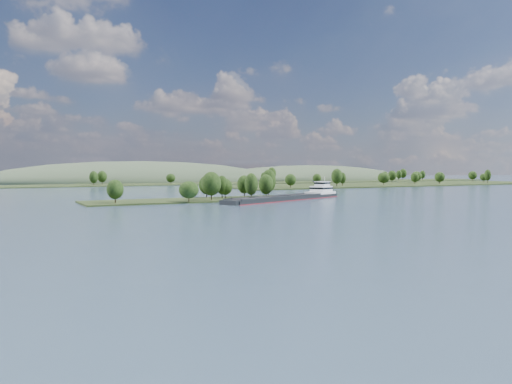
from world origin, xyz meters
TOP-DOWN VIEW (x-y plane):
  - ground at (0.00, 120.00)m, footprint 1800.00×1800.00m
  - tree_island at (6.75, 178.38)m, footprint 100.00×32.74m
  - right_bank at (231.07, 299.34)m, footprint 320.00×90.00m
  - back_shoreline at (8.20, 399.79)m, footprint 900.00×60.00m
  - hill_east at (260.00, 470.00)m, footprint 260.00×140.00m
  - hill_west at (60.00, 500.00)m, footprint 320.00×160.00m
  - cargo_barge at (43.12, 167.33)m, footprint 77.14×40.94m

SIDE VIEW (x-z plane):
  - ground at x=0.00m, z-range 0.00..0.00m
  - hill_east at x=260.00m, z-range -18.00..18.00m
  - hill_west at x=60.00m, z-range -22.00..22.00m
  - back_shoreline at x=8.20m, z-range -7.29..8.62m
  - right_bank at x=231.07m, z-range -6.54..8.46m
  - cargo_barge at x=43.12m, z-range -4.05..6.79m
  - tree_island at x=6.75m, z-range -3.38..11.36m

